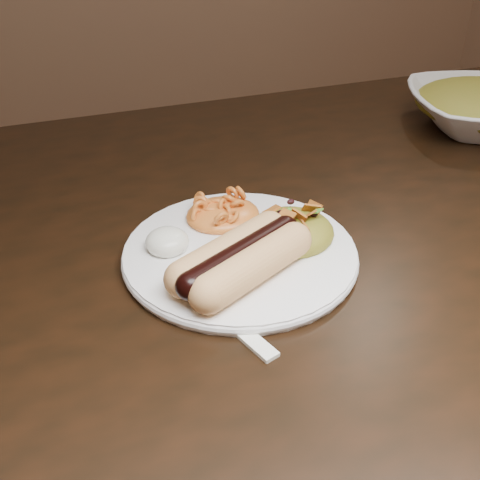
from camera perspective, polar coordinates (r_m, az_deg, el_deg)
name	(u,v)px	position (r m, az deg, el deg)	size (l,w,h in m)	color
table	(280,294)	(0.70, 4.12, -5.47)	(1.60, 0.90, 0.75)	black
plate	(240,253)	(0.59, 0.00, -1.33)	(0.24, 0.24, 0.01)	white
hotdog	(241,258)	(0.54, 0.14, -1.80)	(0.13, 0.12, 0.04)	#E1CE79
mac_and_cheese	(223,206)	(0.63, -1.77, 3.52)	(0.08, 0.08, 0.03)	orange
sour_cream	(167,237)	(0.59, -7.45, 0.30)	(0.05, 0.05, 0.03)	white
taco_salad	(291,224)	(0.60, 5.18, 1.62)	(0.10, 0.09, 0.04)	#C57227
fork	(237,327)	(0.51, -0.32, -8.81)	(0.02, 0.15, 0.00)	white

